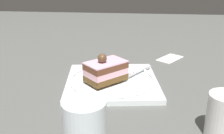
% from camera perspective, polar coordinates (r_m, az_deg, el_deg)
% --- Properties ---
extents(ground_plane, '(2.40, 2.40, 0.00)m').
position_cam_1_polar(ground_plane, '(0.73, 2.15, -3.54)').
color(ground_plane, '#51534F').
extents(dessert_plate, '(0.28, 0.28, 0.02)m').
position_cam_1_polar(dessert_plate, '(0.72, 0.00, -3.04)').
color(dessert_plate, white).
rests_on(dessert_plate, ground_plane).
extents(cake_slice, '(0.12, 0.12, 0.08)m').
position_cam_1_polar(cake_slice, '(0.69, -1.39, -0.75)').
color(cake_slice, brown).
rests_on(cake_slice, dessert_plate).
extents(whipped_cream_dollop, '(0.03, 0.03, 0.03)m').
position_cam_1_polar(whipped_cream_dollop, '(0.77, 2.03, 0.58)').
color(whipped_cream_dollop, white).
rests_on(whipped_cream_dollop, dessert_plate).
extents(fork, '(0.10, 0.08, 0.00)m').
position_cam_1_polar(fork, '(0.75, 5.38, -1.04)').
color(fork, silver).
rests_on(fork, dessert_plate).
extents(drink_glass_near, '(0.07, 0.07, 0.09)m').
position_cam_1_polar(drink_glass_near, '(0.54, 23.09, -10.22)').
color(drink_glass_near, white).
rests_on(drink_glass_near, ground_plane).
extents(drink_glass_far, '(0.08, 0.08, 0.09)m').
position_cam_1_polar(drink_glass_far, '(0.48, -5.90, -12.43)').
color(drink_glass_far, silver).
rests_on(drink_glass_far, ground_plane).
extents(folded_napkin, '(0.11, 0.10, 0.00)m').
position_cam_1_polar(folded_napkin, '(0.95, 12.44, 1.87)').
color(folded_napkin, white).
rests_on(folded_napkin, ground_plane).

